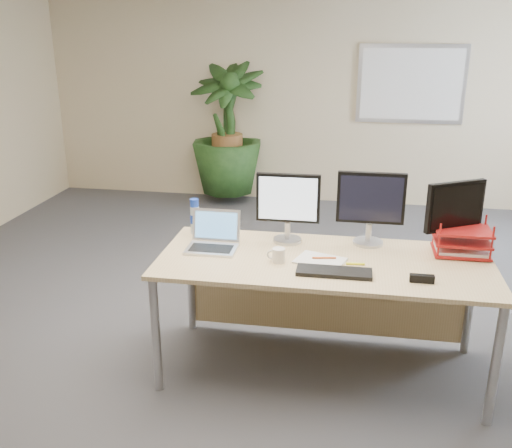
% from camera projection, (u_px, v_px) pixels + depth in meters
% --- Properties ---
extents(floor, '(8.00, 8.00, 0.00)m').
position_uv_depth(floor, '(261.00, 363.00, 4.00)').
color(floor, '#414145').
rests_on(floor, ground).
extents(back_wall, '(7.00, 0.04, 2.70)m').
position_uv_depth(back_wall, '(313.00, 98.00, 7.27)').
color(back_wall, beige).
rests_on(back_wall, floor).
extents(whiteboard, '(1.30, 0.04, 0.95)m').
position_uv_depth(whiteboard, '(411.00, 84.00, 6.98)').
color(whiteboard, silver).
rests_on(whiteboard, back_wall).
extents(desk, '(2.14, 0.91, 0.82)m').
position_uv_depth(desk, '(324.00, 277.00, 3.83)').
color(desk, tan).
rests_on(desk, floor).
extents(floor_plant, '(0.93, 0.93, 1.50)m').
position_uv_depth(floor_plant, '(227.00, 147.00, 7.36)').
color(floor_plant, '#173714').
rests_on(floor_plant, floor).
extents(monitor_left, '(0.43, 0.20, 0.48)m').
position_uv_depth(monitor_left, '(288.00, 203.00, 3.87)').
color(monitor_left, '#ACACB0').
rests_on(monitor_left, desk).
extents(monitor_right, '(0.45, 0.21, 0.50)m').
position_uv_depth(monitor_right, '(371.00, 204.00, 3.82)').
color(monitor_right, '#ACACB0').
rests_on(monitor_right, desk).
extents(monitor_dark, '(0.39, 0.24, 0.47)m').
position_uv_depth(monitor_dark, '(455.00, 212.00, 3.71)').
color(monitor_dark, '#ACACB0').
rests_on(monitor_dark, desk).
extents(laptop, '(0.33, 0.29, 0.24)m').
position_uv_depth(laptop, '(213.00, 239.00, 3.84)').
color(laptop, silver).
rests_on(laptop, desk).
extents(keyboard, '(0.46, 0.15, 0.03)m').
position_uv_depth(keyboard, '(334.00, 272.00, 3.44)').
color(keyboard, black).
rests_on(keyboard, desk).
extents(coffee_mug, '(0.12, 0.08, 0.09)m').
position_uv_depth(coffee_mug, '(278.00, 255.00, 3.61)').
color(coffee_mug, silver).
rests_on(coffee_mug, desk).
extents(spiral_notebook, '(0.35, 0.30, 0.01)m').
position_uv_depth(spiral_notebook, '(320.00, 261.00, 3.62)').
color(spiral_notebook, white).
rests_on(spiral_notebook, desk).
extents(orange_pen, '(0.15, 0.04, 0.01)m').
position_uv_depth(orange_pen, '(324.00, 258.00, 3.63)').
color(orange_pen, '#D65317').
rests_on(orange_pen, spiral_notebook).
extents(yellow_highlighter, '(0.12, 0.03, 0.02)m').
position_uv_depth(yellow_highlighter, '(355.00, 264.00, 3.57)').
color(yellow_highlighter, '#FAF71A').
rests_on(yellow_highlighter, desk).
extents(water_bottle, '(0.07, 0.07, 0.26)m').
position_uv_depth(water_bottle, '(195.00, 217.00, 4.08)').
color(water_bottle, silver).
rests_on(water_bottle, desk).
extents(letter_tray, '(0.35, 0.27, 0.17)m').
position_uv_depth(letter_tray, '(461.00, 243.00, 3.72)').
color(letter_tray, '#A11513').
rests_on(letter_tray, desk).
extents(stapler, '(0.14, 0.04, 0.05)m').
position_uv_depth(stapler, '(422.00, 279.00, 3.33)').
color(stapler, black).
rests_on(stapler, desk).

